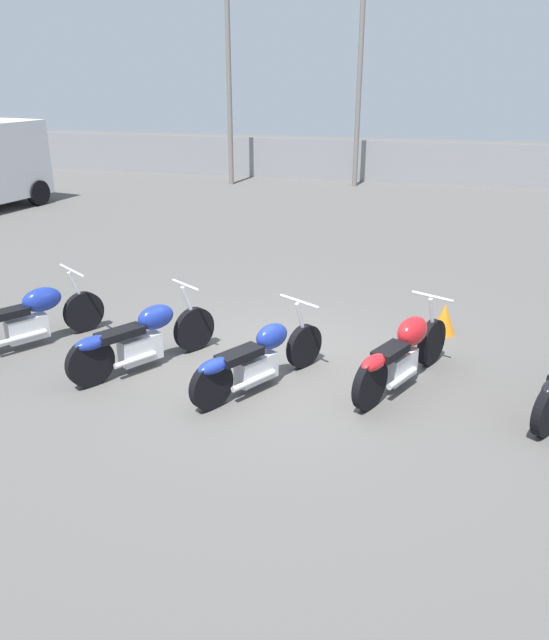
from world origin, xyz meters
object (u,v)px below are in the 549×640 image
Objects in this scene: motorcycle_slot_1 at (142,338)px; motorcycle_slot_2 at (257,358)px; motorcycle_slot_0 at (28,318)px; light_pole_left at (227,20)px; traffic_cone_near at (444,319)px; light_pole_right at (361,55)px; motorcycle_slot_3 at (403,353)px.

motorcycle_slot_1 reaches higher than motorcycle_slot_2.
light_pole_left is at bearing 130.09° from motorcycle_slot_0.
motorcycle_slot_2 is at bearing -70.91° from light_pole_left.
motorcycle_slot_1 is 4.28m from traffic_cone_near.
light_pole_left reaches higher than light_pole_right.
motorcycle_slot_3 is (6.42, -13.27, -4.57)m from light_pole_left.
motorcycle_slot_1 is 1.57m from motorcycle_slot_2.
motorcycle_slot_0 is 0.98× the size of motorcycle_slot_1.
traffic_cone_near is at bearing -58.96° from light_pole_left.
light_pole_left is 15.43m from motorcycle_slot_3.
motorcycle_slot_0 is at bearing -155.93° from motorcycle_slot_2.
motorcycle_slot_1 is (3.19, -13.59, -4.59)m from light_pole_left.
light_pole_right is at bearing 119.61° from motorcycle_slot_1.
light_pole_left is at bearing 141.49° from motorcycle_slot_3.
light_pole_left reaches higher than traffic_cone_near.
light_pole_right reaches higher than motorcycle_slot_0.
motorcycle_slot_1 is 4.04× the size of traffic_cone_near.
light_pole_right is 14.71m from motorcycle_slot_1.
light_pole_right reaches higher than motorcycle_slot_1.
motorcycle_slot_1 reaches higher than traffic_cone_near.
motorcycle_slot_0 is 3.39m from motorcycle_slot_2.
traffic_cone_near is at bearing -76.75° from light_pole_right.
light_pole_left is 18.88× the size of traffic_cone_near.
light_pole_left is at bearing 136.31° from motorcycle_slot_1.
traffic_cone_near is at bearing 77.23° from motorcycle_slot_2.
motorcycle_slot_3 is at bearing 34.84° from motorcycle_slot_0.
light_pole_left is at bearing -170.80° from light_pole_right.
light_pole_left reaches higher than motorcycle_slot_2.
motorcycle_slot_3 reaches higher than motorcycle_slot_1.
motorcycle_slot_2 reaches higher than traffic_cone_near.
motorcycle_slot_3 is at bearing 38.75° from motorcycle_slot_1.
motorcycle_slot_2 is 1.73m from motorcycle_slot_3.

